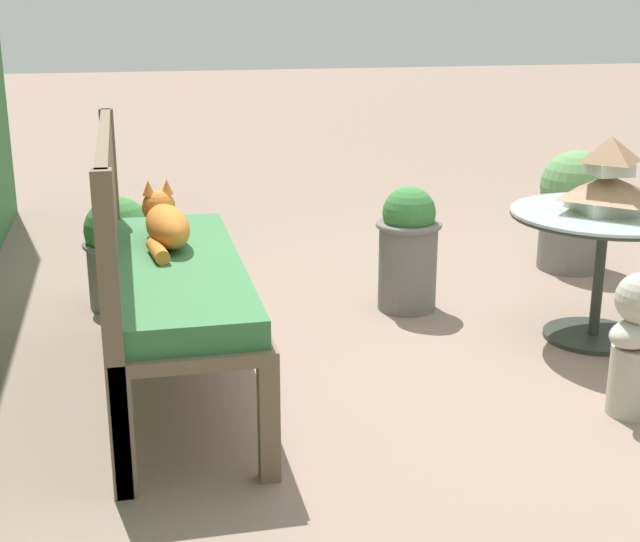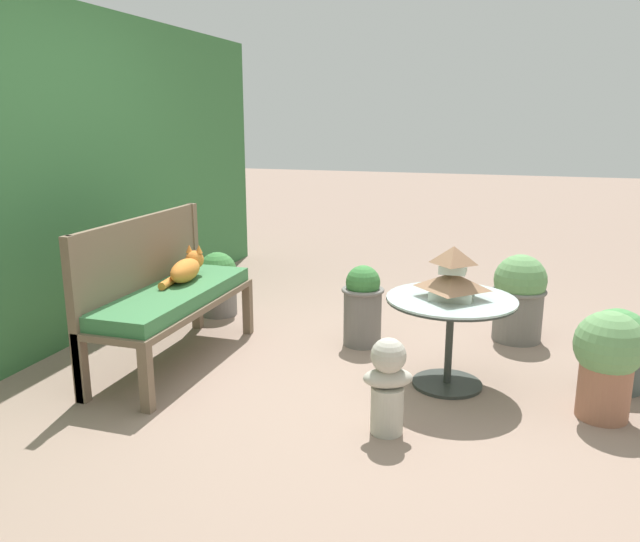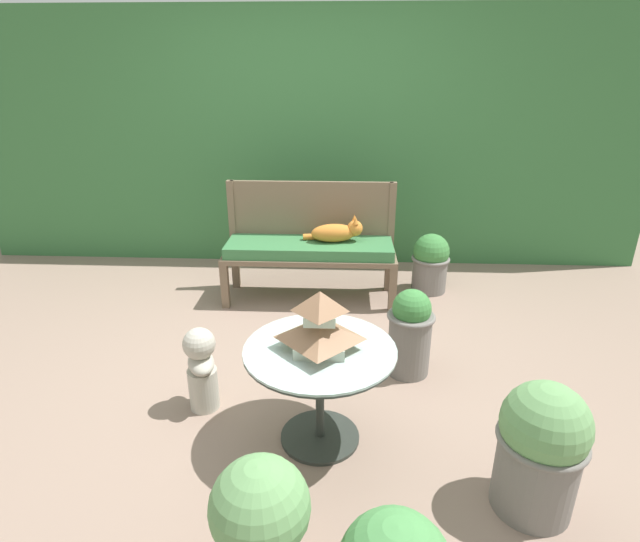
% 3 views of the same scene
% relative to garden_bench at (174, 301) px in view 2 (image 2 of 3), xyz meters
% --- Properties ---
extents(ground, '(30.00, 30.00, 0.00)m').
position_rel_garden_bench_xyz_m(ground, '(-0.09, -1.02, -0.42)').
color(ground, gray).
extents(garden_bench, '(1.40, 0.48, 0.50)m').
position_rel_garden_bench_xyz_m(garden_bench, '(0.00, 0.00, 0.00)').
color(garden_bench, brown).
rests_on(garden_bench, ground).
extents(bench_backrest, '(1.40, 0.06, 0.95)m').
position_rel_garden_bench_xyz_m(bench_backrest, '(0.00, 0.22, 0.25)').
color(bench_backrest, brown).
rests_on(bench_backrest, ground).
extents(cat, '(0.49, 0.19, 0.21)m').
position_rel_garden_bench_xyz_m(cat, '(0.22, 0.03, 0.16)').
color(cat, orange).
rests_on(cat, garden_bench).
extents(patio_table, '(0.75, 0.75, 0.55)m').
position_rel_garden_bench_xyz_m(patio_table, '(0.17, -1.72, 0.01)').
color(patio_table, '#2D332D').
rests_on(patio_table, ground).
extents(pagoda_birdhouse, '(0.33, 0.33, 0.31)m').
position_rel_garden_bench_xyz_m(pagoda_birdhouse, '(0.17, -1.72, 0.26)').
color(pagoda_birdhouse, '#B2BCA8').
rests_on(pagoda_birdhouse, patio_table).
extents(garden_bust, '(0.23, 0.29, 0.50)m').
position_rel_garden_bench_xyz_m(garden_bust, '(-0.50, -1.49, -0.15)').
color(garden_bust, '#B7B2A3').
rests_on(garden_bust, ground).
extents(potted_plant_hedge_corner, '(0.38, 0.38, 0.63)m').
position_rel_garden_bench_xyz_m(potted_plant_hedge_corner, '(1.13, -2.11, -0.09)').
color(potted_plant_hedge_corner, slate).
rests_on(potted_plant_hedge_corner, ground).
extents(potted_plant_bench_left, '(0.39, 0.39, 0.47)m').
position_rel_garden_bench_xyz_m(potted_plant_bench_left, '(0.47, -2.67, -0.20)').
color(potted_plant_bench_left, '#4C5651').
rests_on(potted_plant_bench_left, ground).
extents(potted_plant_path_edge, '(0.36, 0.36, 0.59)m').
position_rel_garden_bench_xyz_m(potted_plant_path_edge, '(0.00, -2.56, -0.09)').
color(potted_plant_path_edge, '#9E664C').
rests_on(potted_plant_path_edge, ground).
extents(potted_plant_bench_right, '(0.30, 0.30, 0.57)m').
position_rel_garden_bench_xyz_m(potted_plant_bench_right, '(0.70, -1.07, -0.13)').
color(potted_plant_bench_right, slate).
rests_on(potted_plant_bench_right, ground).
extents(potted_plant_table_near, '(0.33, 0.33, 0.51)m').
position_rel_garden_bench_xyz_m(potted_plant_table_near, '(1.02, 0.21, -0.16)').
color(potted_plant_table_near, slate).
rests_on(potted_plant_table_near, ground).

